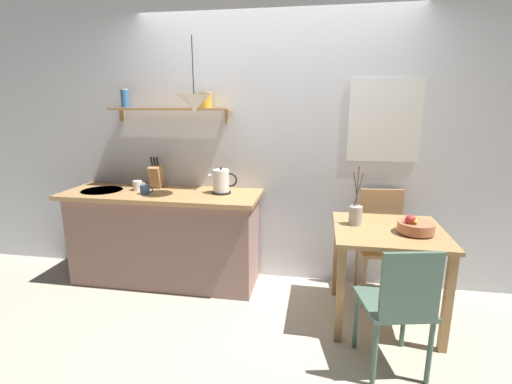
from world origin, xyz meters
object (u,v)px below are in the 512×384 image
dining_table (387,245)px  pendant_lamp (194,103)px  coffee_mug_by_sink (138,186)px  twig_vase (355,215)px  dining_chair_far (382,238)px  knife_block (156,176)px  fruit_bowl (415,226)px  electric_kettle (222,182)px  dining_chair_near (399,303)px  coffee_mug_spare (145,189)px

dining_table → pendant_lamp: bearing=173.1°
coffee_mug_by_sink → dining_table: bearing=-8.9°
twig_vase → coffee_mug_by_sink: twig_vase is taller
dining_chair_far → knife_block: knife_block is taller
fruit_bowl → electric_kettle: (-1.58, 0.44, 0.18)m
dining_table → knife_block: size_ratio=2.69×
coffee_mug_by_sink → pendant_lamp: 1.01m
coffee_mug_by_sink → dining_chair_near: bearing=-23.9°
pendant_lamp → twig_vase: bearing=-5.6°
dining_chair_far → electric_kettle: 1.52m
coffee_mug_spare → knife_block: bearing=91.8°
dining_chair_far → pendant_lamp: pendant_lamp is taller
coffee_mug_by_sink → twig_vase: bearing=-8.3°
dining_table → twig_vase: bearing=165.9°
fruit_bowl → electric_kettle: 1.65m
dining_chair_near → fruit_bowl: bearing=71.2°
dining_chair_near → coffee_mug_by_sink: size_ratio=6.98×
fruit_bowl → knife_block: (-2.26, 0.55, 0.20)m
dining_table → dining_chair_near: (-0.02, -0.63, -0.13)m
twig_vase → electric_kettle: bearing=165.3°
fruit_bowl → pendant_lamp: (-1.75, 0.26, 0.88)m
fruit_bowl → knife_block: 2.34m
coffee_mug_spare → electric_kettle: bearing=12.3°
twig_vase → electric_kettle: (-1.16, 0.31, 0.16)m
pendant_lamp → dining_chair_far: bearing=8.4°
coffee_mug_spare → fruit_bowl: bearing=-7.3°
dining_chair_near → coffee_mug_spare: (-2.07, 0.85, 0.44)m
dining_table → knife_block: 2.18m
electric_kettle → pendant_lamp: size_ratio=0.44×
dining_chair_near → dining_chair_far: 1.06m
knife_block → coffee_mug_spare: 0.27m
twig_vase → fruit_bowl: bearing=-17.6°
dining_chair_near → electric_kettle: size_ratio=3.41×
knife_block → coffee_mug_by_sink: bearing=-133.8°
dining_table → fruit_bowl: size_ratio=3.12×
dining_chair_far → electric_kettle: (-1.44, -0.06, 0.47)m
dining_table → coffee_mug_spare: (-2.09, 0.22, 0.31)m
dining_table → dining_chair_far: size_ratio=0.86×
twig_vase → dining_chair_near: bearing=-71.8°
dining_chair_far → dining_chair_near: bearing=-92.8°
knife_block → twig_vase: bearing=-12.9°
fruit_bowl → dining_table: bearing=157.4°
dining_chair_far → pendant_lamp: (-1.61, -0.24, 1.17)m
dining_table → pendant_lamp: (-1.58, 0.19, 1.07)m
dining_table → pendant_lamp: 1.92m
coffee_mug_by_sink → coffee_mug_spare: bearing=-43.2°
dining_chair_far → coffee_mug_spare: size_ratio=7.82×
dining_table → dining_chair_far: bearing=86.1°
coffee_mug_by_sink → fruit_bowl: bearing=-9.9°
fruit_bowl → coffee_mug_spare: 2.28m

